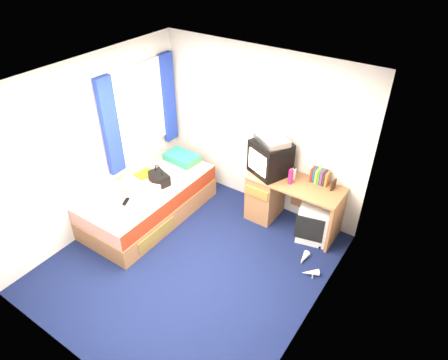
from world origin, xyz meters
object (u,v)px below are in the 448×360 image
Objects in this scene: colour_swatch_fan at (121,206)px; picture_frame at (333,185)px; vcr at (272,140)px; crt_tv at (270,158)px; white_heels at (307,265)px; bed at (149,201)px; handbag at (159,178)px; water_bottle at (127,189)px; remote_control at (126,202)px; storage_cube at (316,221)px; pillow at (182,158)px; pink_water_bottle at (291,177)px; aerosol_can at (294,174)px; towel at (146,192)px; magazine at (145,174)px; desk at (277,196)px.

picture_frame is at bearing 36.30° from colour_swatch_fan.
crt_tv is at bearing -82.09° from vcr.
white_heels is (2.35, 0.89, -0.51)m from colour_swatch_fan.
picture_frame is at bearing 26.07° from bed.
picture_frame is 0.38× the size of handbag.
remote_control is (0.17, -0.20, -0.03)m from water_bottle.
white_heels is at bearing -11.45° from crt_tv.
storage_cube is 2.54× the size of colour_swatch_fan.
pillow reaches higher than colour_swatch_fan.
bed is 9.67× the size of pink_water_bottle.
crt_tv is 3.09× the size of water_bottle.
aerosol_can is 0.55× the size of towel.
handbag is (-1.68, -0.77, -0.22)m from pink_water_bottle.
bed is 6.10× the size of towel.
colour_swatch_fan is at bearing -87.26° from pillow.
towel is 1.17× the size of magazine.
bed is 0.39m from towel.
desk is at bearing 29.12° from vcr.
vcr is 1.62× the size of magazine.
water_bottle is (-2.45, -1.37, -0.24)m from picture_frame.
pink_water_bottle is at bearing 136.28° from white_heels.
water_bottle is at bearing 105.36° from remote_control.
water_bottle is (-0.29, -0.08, -0.02)m from towel.
storage_cube is 1.53× the size of handbag.
vcr is at bearing 35.43° from bed.
pink_water_bottle is at bearing 41.99° from handbag.
handbag is at bearing -155.29° from pink_water_bottle.
handbag is 1.30× the size of magazine.
remote_control is (0.06, -1.26, -0.05)m from pillow.
pink_water_bottle is 0.11m from aerosol_can.
water_bottle is at bearing -164.54° from towel.
remote_control is (-2.19, -1.39, 0.27)m from storage_cube.
towel is at bearing -146.29° from pink_water_bottle.
handbag is at bearing -152.28° from aerosol_can.
desk is 6.28× the size of pink_water_bottle.
magazine reaches higher than white_heels.
bed is 9.09× the size of colour_swatch_fan.
desk is 7.17× the size of aerosol_can.
aerosol_can is 0.82× the size of colour_swatch_fan.
aerosol_can is at bearing 14.87° from remote_control.
bed is at bearing -105.79° from handbag.
pink_water_bottle is (-0.44, -0.02, 0.57)m from storage_cube.
pink_water_bottle is 2.30m from colour_swatch_fan.
remote_control is at bearing -141.87° from pink_water_bottle.
white_heels is at bearing -10.89° from pillow.
aerosol_can is at bearing 33.68° from water_bottle.
pillow is 0.64m from magazine.
colour_swatch_fan is (-2.27, -1.67, -0.27)m from picture_frame.
towel reaches higher than storage_cube.
towel is (0.04, -0.32, -0.03)m from handbag.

